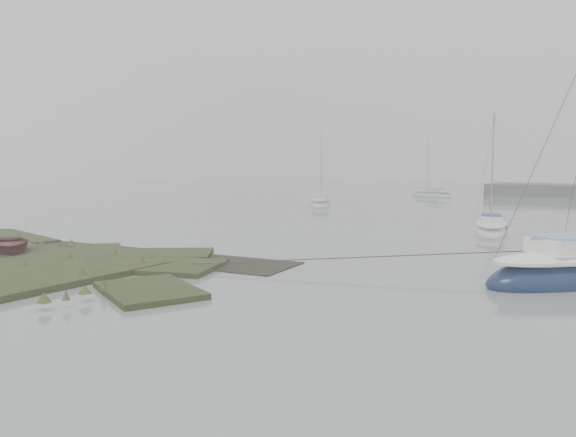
# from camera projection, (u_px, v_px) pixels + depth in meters

# --- Properties ---
(ground) EXTENTS (160.00, 160.00, 0.00)m
(ground) POSITION_uv_depth(u_px,v_px,m) (445.00, 215.00, 42.69)
(ground) COLOR slate
(ground) RESTS_ON ground
(sailboat_main) EXTENTS (6.10, 7.14, 10.07)m
(sailboat_main) POSITION_uv_depth(u_px,v_px,m) (575.00, 273.00, 18.54)
(sailboat_main) COLOR #0F1B39
(sailboat_main) RESTS_ON ground
(sailboat_white) EXTENTS (2.94, 5.38, 7.23)m
(sailboat_white) POSITION_uv_depth(u_px,v_px,m) (490.00, 230.00, 30.94)
(sailboat_white) COLOR silver
(sailboat_white) RESTS_ON ground
(sailboat_far_a) EXTENTS (4.00, 5.58, 7.57)m
(sailboat_far_a) POSITION_uv_depth(u_px,v_px,m) (321.00, 204.00, 51.03)
(sailboat_far_a) COLOR silver
(sailboat_far_a) RESTS_ON ground
(sailboat_far_c) EXTENTS (5.48, 2.85, 7.38)m
(sailboat_far_c) POSITION_uv_depth(u_px,v_px,m) (432.00, 195.00, 65.23)
(sailboat_far_c) COLOR #ACB1B6
(sailboat_far_c) RESTS_ON ground
(dinghy) EXTENTS (3.91, 3.54, 0.67)m
(dinghy) POSITION_uv_depth(u_px,v_px,m) (9.00, 244.00, 23.51)
(dinghy) COLOR maroon
(dinghy) RESTS_ON marsh_bank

